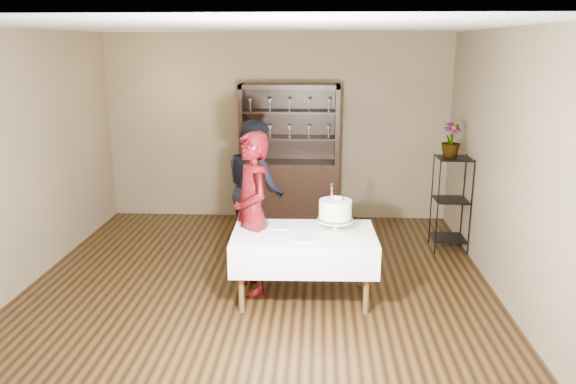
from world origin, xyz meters
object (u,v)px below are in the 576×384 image
object	(u,v)px
china_hutch	(290,177)
man	(255,188)
woman	(252,213)
cake	(335,212)
cake_table	(304,248)
plant_etagere	(451,200)
potted_plant	(451,140)

from	to	relation	value
china_hutch	man	xyz separation A→B (m)	(-0.35, -1.32, 0.17)
woman	cake	bearing A→B (deg)	58.96
man	cake_table	bearing A→B (deg)	178.51
cake_table	woman	size ratio (longest dim) A/B	0.86
china_hutch	plant_etagere	size ratio (longest dim) A/B	1.67
plant_etagere	china_hutch	bearing A→B (deg)	153.17
plant_etagere	woman	world-z (taller)	woman
cake_table	potted_plant	bearing A→B (deg)	41.89
plant_etagere	cake	distance (m)	2.10
china_hutch	plant_etagere	distance (m)	2.33
plant_etagere	cake_table	xyz separation A→B (m)	(-1.80, -1.55, -0.11)
woman	cake	size ratio (longest dim) A/B	3.38
woman	cake	xyz separation A→B (m)	(0.85, -0.09, 0.06)
woman	potted_plant	bearing A→B (deg)	96.72
plant_etagere	cake	bearing A→B (deg)	-135.34
plant_etagere	potted_plant	xyz separation A→B (m)	(-0.05, 0.02, 0.75)
man	plant_etagere	bearing A→B (deg)	-111.54
china_hutch	cake	world-z (taller)	china_hutch
china_hutch	cake_table	distance (m)	2.62
woman	man	distance (m)	1.11
potted_plant	cake_table	bearing A→B (deg)	-138.11
plant_etagere	potted_plant	bearing A→B (deg)	154.69
woman	cake	distance (m)	0.86
cake_table	potted_plant	size ratio (longest dim) A/B	3.42
china_hutch	cake_table	xyz separation A→B (m)	(0.28, -2.60, -0.12)
china_hutch	woman	distance (m)	2.45
woman	man	xyz separation A→B (m)	(-0.10, 1.11, -0.01)
cake_table	woman	bearing A→B (deg)	162.07
plant_etagere	cake_table	world-z (taller)	plant_etagere
plant_etagere	woman	bearing A→B (deg)	-149.52
cake	plant_etagere	bearing A→B (deg)	44.66
china_hutch	potted_plant	size ratio (longest dim) A/B	4.70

